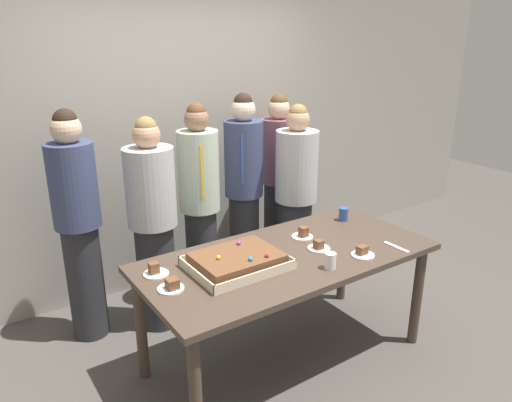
{
  "coord_description": "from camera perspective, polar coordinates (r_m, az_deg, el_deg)",
  "views": [
    {
      "loc": [
        -1.76,
        -2.2,
        2.13
      ],
      "look_at": [
        -0.15,
        0.15,
        1.14
      ],
      "focal_mm": 33.6,
      "sensor_mm": 36.0,
      "label": 1
    }
  ],
  "objects": [
    {
      "name": "drink_cup_nearest",
      "position": [
        2.94,
        8.83,
        -7.05
      ],
      "size": [
        0.07,
        0.07,
        0.1
      ],
      "primitive_type": "cylinder",
      "color": "white",
      "rests_on": "party_table"
    },
    {
      "name": "person_left_edge_reaching",
      "position": [
        3.57,
        -20.39,
        -2.62
      ],
      "size": [
        0.32,
        0.32,
        1.69
      ],
      "rotation": [
        0.0,
        0.0,
        -1.0
      ],
      "color": "#28282D",
      "rests_on": "ground_plane"
    },
    {
      "name": "plated_slice_near_right",
      "position": [
        2.91,
        -11.92,
        -8.18
      ],
      "size": [
        0.15,
        0.15,
        0.08
      ],
      "color": "white",
      "rests_on": "party_table"
    },
    {
      "name": "plated_slice_near_left",
      "position": [
        3.19,
        7.48,
        -5.4
      ],
      "size": [
        0.15,
        0.15,
        0.07
      ],
      "color": "white",
      "rests_on": "party_table"
    },
    {
      "name": "plated_slice_far_right",
      "position": [
        3.16,
        12.56,
        -6.04
      ],
      "size": [
        0.15,
        0.15,
        0.06
      ],
      "color": "white",
      "rests_on": "party_table"
    },
    {
      "name": "party_table",
      "position": [
        3.15,
        3.8,
        -7.8
      ],
      "size": [
        1.93,
        0.91,
        0.79
      ],
      "color": "#47382D",
      "rests_on": "ground_plane"
    },
    {
      "name": "person_green_shirt_behind",
      "position": [
        3.83,
        -6.68,
        -0.31
      ],
      "size": [
        0.32,
        0.32,
        1.66
      ],
      "rotation": [
        0.0,
        0.0,
        -1.84
      ],
      "color": "#28282D",
      "rests_on": "ground_plane"
    },
    {
      "name": "sheet_cake",
      "position": [
        2.93,
        -2.27,
        -7.14
      ],
      "size": [
        0.57,
        0.45,
        0.11
      ],
      "color": "beige",
      "rests_on": "party_table"
    },
    {
      "name": "interior_back_panel",
      "position": [
        4.23,
        -9.62,
        10.28
      ],
      "size": [
        8.0,
        0.12,
        3.0
      ],
      "primitive_type": "cube",
      "color": "#9E998E",
      "rests_on": "ground_plane"
    },
    {
      "name": "plated_slice_far_left",
      "position": [
        2.73,
        -10.03,
        -9.93
      ],
      "size": [
        0.15,
        0.15,
        0.07
      ],
      "color": "white",
      "rests_on": "party_table"
    },
    {
      "name": "person_serving_front",
      "position": [
        4.06,
        -1.45,
        1.3
      ],
      "size": [
        0.32,
        0.32,
        1.7
      ],
      "rotation": [
        0.0,
        0.0,
        -2.18
      ],
      "color": "#28282D",
      "rests_on": "ground_plane"
    },
    {
      "name": "ground_plane",
      "position": [
        3.53,
        3.54,
        -18.06
      ],
      "size": [
        12.0,
        12.0,
        0.0
      ],
      "primitive_type": "plane",
      "color": "#4C4742"
    },
    {
      "name": "person_back_corner",
      "position": [
        4.04,
        4.75,
        0.33
      ],
      "size": [
        0.35,
        0.35,
        1.62
      ],
      "rotation": [
        0.0,
        0.0,
        -2.53
      ],
      "color": "#28282D",
      "rests_on": "ground_plane"
    },
    {
      "name": "person_far_right_suit",
      "position": [
        4.42,
        2.6,
        2.44
      ],
      "size": [
        0.31,
        0.31,
        1.65
      ],
      "rotation": [
        0.0,
        0.0,
        -2.36
      ],
      "color": "#28282D",
      "rests_on": "ground_plane"
    },
    {
      "name": "person_striped_tie_right",
      "position": [
        3.57,
        -12.15,
        -2.73
      ],
      "size": [
        0.36,
        0.36,
        1.61
      ],
      "rotation": [
        0.0,
        0.0,
        -1.37
      ],
      "color": "#28282D",
      "rests_on": "ground_plane"
    },
    {
      "name": "plated_slice_center_front",
      "position": [
        3.36,
        5.6,
        -3.97
      ],
      "size": [
        0.15,
        0.15,
        0.08
      ],
      "color": "white",
      "rests_on": "party_table"
    },
    {
      "name": "drink_cup_middle",
      "position": [
        3.7,
        10.37,
        -1.54
      ],
      "size": [
        0.07,
        0.07,
        0.1
      ],
      "primitive_type": "cylinder",
      "color": "#2D5199",
      "rests_on": "party_table"
    },
    {
      "name": "cake_server_utensil",
      "position": [
        3.33,
        16.35,
        -5.28
      ],
      "size": [
        0.03,
        0.2,
        0.01
      ],
      "primitive_type": "cube",
      "color": "silver",
      "rests_on": "party_table"
    }
  ]
}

